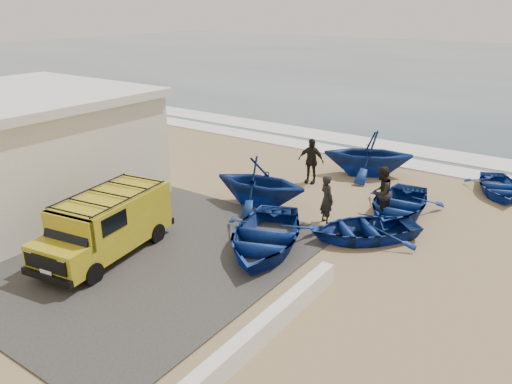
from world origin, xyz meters
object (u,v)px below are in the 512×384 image
Objects in this scene: fisherman_middle at (381,193)px; van at (107,223)px; fisherman_front at (327,199)px; boat_near_left at (264,236)px; boat_far_right at (499,187)px; boat_far_left at (368,153)px; parapet at (269,324)px; boat_near_right at (364,229)px; fisherman_back at (311,161)px; boat_mid_left at (260,182)px; boat_mid_right at (398,204)px; building at (5,152)px.

van is at bearing -33.79° from fisherman_middle.
fisherman_front is 2.07m from fisherman_middle.
fisherman_front reaches higher than boat_near_left.
boat_far_right is at bearing 151.79° from fisherman_middle.
boat_far_left is 1.18× the size of boat_far_right.
parapet is at bearing 136.79° from fisherman_front.
van is 8.22m from boat_near_right.
boat_far_right is at bearing 71.94° from boat_far_left.
boat_far_right is at bearing 16.95° from fisherman_back.
boat_near_left reaches higher than boat_near_right.
boat_far_left is 5.87m from fisherman_front.
fisherman_back is at bearing -13.43° from boat_mid_left.
boat_far_left is at bearing 166.14° from boat_far_right.
parapet is at bearing -94.95° from boat_mid_right.
boat_mid_left reaches higher than boat_near_left.
fisherman_front is at bearing -60.39° from fisherman_back.
boat_far_left is 4.83m from fisherman_middle.
parapet is 8.10m from fisherman_middle.
boat_far_right is at bearing 45.83° from van.
van is 1.31× the size of boat_near_right.
fisherman_back reaches higher than boat_near_right.
parapet is (12.50, -1.00, -1.89)m from building.
boat_near_right is 4.57m from boat_mid_left.
boat_near_left is 10.79m from boat_far_right.
boat_near_left is 1.24× the size of boat_near_right.
boat_far_left is (-2.59, 6.25, 0.65)m from boat_near_right.
fisherman_middle reaches higher than parapet.
parapet is 1.25× the size of van.
boat_far_left reaches higher than boat_mid_left.
fisherman_middle is 0.98× the size of fisherman_back.
boat_far_right is (5.42, 0.76, -0.69)m from boat_far_left.
fisherman_front is (-4.47, -6.55, 0.55)m from boat_far_right.
fisherman_front reaches higher than parapet.
building is at bearing 57.95° from fisherman_front.
boat_mid_left is at bearing -66.26° from fisherman_middle.
fisherman_back is (-2.55, 3.41, 0.10)m from fisherman_front.
boat_far_left is at bearing 70.56° from boat_near_left.
fisherman_middle reaches higher than boat_near_left.
fisherman_middle is (-0.53, 8.06, 0.69)m from parapet.
boat_near_right is at bearing -164.97° from fisherman_front.
building is 14.71m from boat_mid_right.
boat_mid_right is at bearing 130.50° from boat_near_right.
parapet is 1.64× the size of boat_near_right.
fisherman_back is at bearing 158.77° from boat_mid_right.
boat_far_left reaches higher than fisherman_back.
boat_mid_right is at bearing -99.59° from fisherman_front.
boat_near_right is at bearing 22.38° from building.
boat_near_right is at bearing 33.56° from van.
fisherman_back reaches higher than boat_mid_right.
boat_mid_left is 2.05× the size of fisherman_front.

